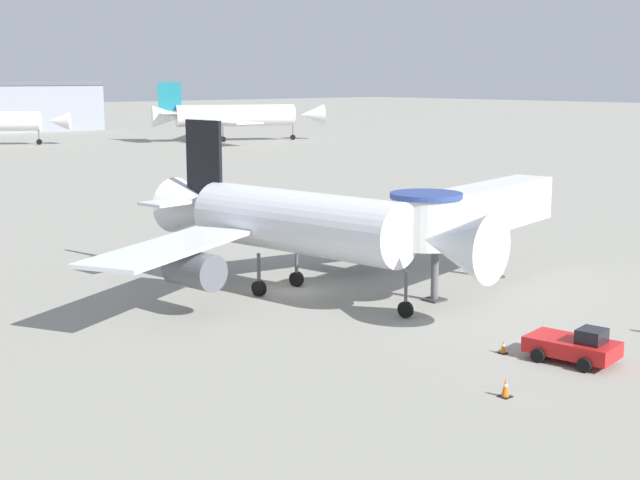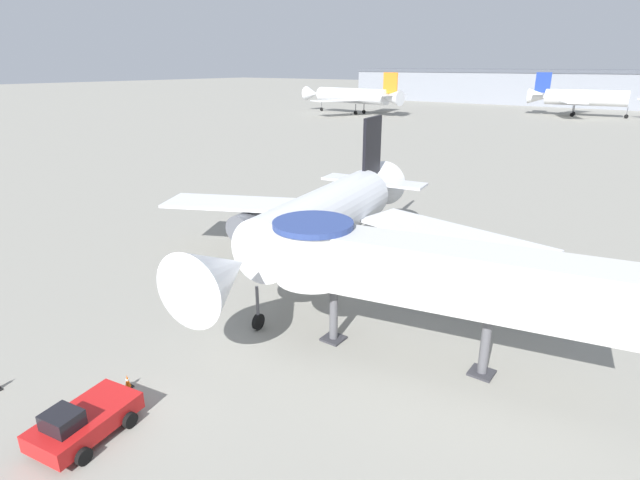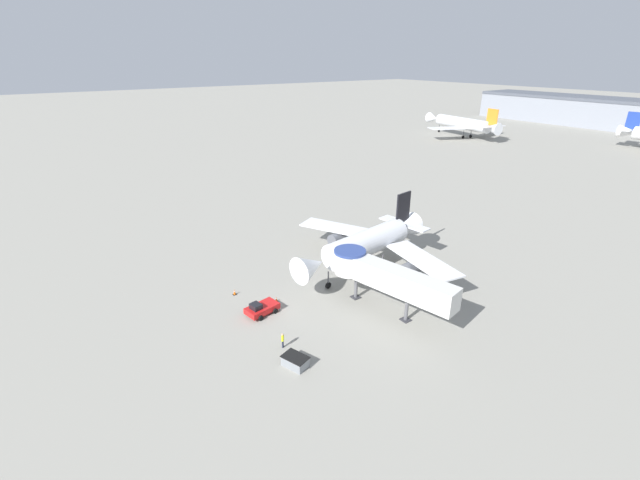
{
  "view_description": "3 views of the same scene",
  "coord_description": "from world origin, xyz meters",
  "px_view_note": "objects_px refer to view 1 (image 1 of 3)",
  "views": [
    {
      "loc": [
        -33.51,
        -40.97,
        12.8
      ],
      "look_at": [
        1.1,
        -1.15,
        3.18
      ],
      "focal_mm": 50.0,
      "sensor_mm": 36.0,
      "label": 1
    },
    {
      "loc": [
        17.84,
        -26.52,
        13.88
      ],
      "look_at": [
        -0.59,
        -1.25,
        2.85
      ],
      "focal_mm": 28.0,
      "sensor_mm": 36.0,
      "label": 2
    },
    {
      "loc": [
        41.51,
        -38.83,
        29.11
      ],
      "look_at": [
        -3.34,
        -7.3,
        5.4
      ],
      "focal_mm": 24.0,
      "sensor_mm": 36.0,
      "label": 3
    }
  ],
  "objects_px": {
    "main_airplane": "(294,224)",
    "traffic_cone_apron_front": "(505,388)",
    "jet_bridge": "(468,212)",
    "background_jet_teal_tail": "(232,116)",
    "pushback_tug_red": "(574,346)",
    "traffic_cone_near_nose": "(503,347)"
  },
  "relations": [
    {
      "from": "jet_bridge",
      "to": "traffic_cone_near_nose",
      "type": "bearing_deg",
      "value": -144.56
    },
    {
      "from": "jet_bridge",
      "to": "traffic_cone_apron_front",
      "type": "relative_size",
      "value": 21.14
    },
    {
      "from": "main_airplane",
      "to": "traffic_cone_apron_front",
      "type": "distance_m",
      "value": 20.14
    },
    {
      "from": "main_airplane",
      "to": "pushback_tug_red",
      "type": "height_order",
      "value": "main_airplane"
    },
    {
      "from": "traffic_cone_apron_front",
      "to": "pushback_tug_red",
      "type": "bearing_deg",
      "value": 7.42
    },
    {
      "from": "traffic_cone_near_nose",
      "to": "traffic_cone_apron_front",
      "type": "bearing_deg",
      "value": -141.58
    },
    {
      "from": "main_airplane",
      "to": "jet_bridge",
      "type": "xyz_separation_m",
      "value": [
        9.02,
        -5.77,
        0.48
      ]
    },
    {
      "from": "jet_bridge",
      "to": "pushback_tug_red",
      "type": "height_order",
      "value": "jet_bridge"
    },
    {
      "from": "jet_bridge",
      "to": "traffic_cone_near_nose",
      "type": "xyz_separation_m",
      "value": [
        -9.0,
        -9.75,
        -4.47
      ]
    },
    {
      "from": "jet_bridge",
      "to": "background_jet_teal_tail",
      "type": "distance_m",
      "value": 132.9
    },
    {
      "from": "traffic_cone_apron_front",
      "to": "traffic_cone_near_nose",
      "type": "distance_m",
      "value": 5.92
    },
    {
      "from": "pushback_tug_red",
      "to": "jet_bridge",
      "type": "bearing_deg",
      "value": 49.69
    },
    {
      "from": "traffic_cone_apron_front",
      "to": "jet_bridge",
      "type": "bearing_deg",
      "value": 44.57
    },
    {
      "from": "jet_bridge",
      "to": "background_jet_teal_tail",
      "type": "xyz_separation_m",
      "value": [
        64.98,
        115.94,
        0.43
      ]
    },
    {
      "from": "jet_bridge",
      "to": "background_jet_teal_tail",
      "type": "bearing_deg",
      "value": 48.86
    },
    {
      "from": "main_airplane",
      "to": "traffic_cone_near_nose",
      "type": "distance_m",
      "value": 16.03
    },
    {
      "from": "main_airplane",
      "to": "traffic_cone_apron_front",
      "type": "xyz_separation_m",
      "value": [
        -4.62,
        -19.2,
        -3.91
      ]
    },
    {
      "from": "jet_bridge",
      "to": "pushback_tug_red",
      "type": "xyz_separation_m",
      "value": [
        -7.54,
        -12.64,
        -4.03
      ]
    },
    {
      "from": "pushback_tug_red",
      "to": "traffic_cone_apron_front",
      "type": "distance_m",
      "value": 6.15
    },
    {
      "from": "background_jet_teal_tail",
      "to": "traffic_cone_near_nose",
      "type": "bearing_deg",
      "value": 174.32
    },
    {
      "from": "main_airplane",
      "to": "pushback_tug_red",
      "type": "relative_size",
      "value": 6.6
    },
    {
      "from": "traffic_cone_near_nose",
      "to": "background_jet_teal_tail",
      "type": "distance_m",
      "value": 145.92
    }
  ]
}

